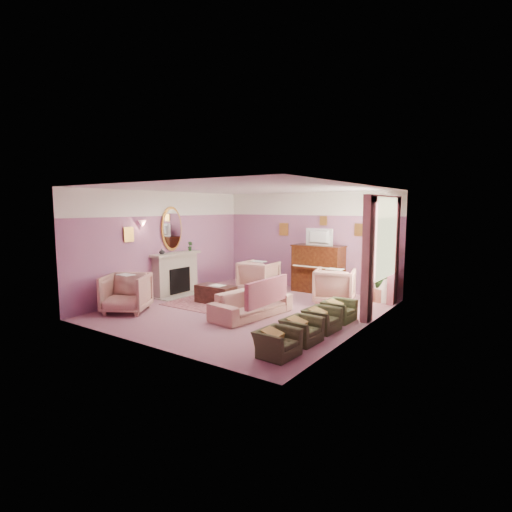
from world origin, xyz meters
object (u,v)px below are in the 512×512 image
Objects in this scene: olive_chair_b at (302,326)px; olive_chair_a at (277,339)px; floral_armchair_front at (126,291)px; olive_chair_c at (322,316)px; side_table at (385,288)px; coffee_table at (216,294)px; floral_armchair_right at (335,284)px; television at (318,236)px; olive_chair_d at (339,307)px; piano at (318,269)px; sofa at (252,299)px; floral_armchair_left at (259,275)px.

olive_chair_a is at bearing -90.00° from olive_chair_b.
floral_armchair_front is 1.45× the size of olive_chair_c.
olive_chair_c is 0.96× the size of side_table.
coffee_table is at bearing 170.51° from olive_chair_c.
floral_armchair_right and floral_armchair_front have the same top height.
television is 3.11m from olive_chair_d.
piano is 5.09m from olive_chair_a.
sofa is at bearing -91.37° from piano.
olive_chair_c is 1.00× the size of olive_chair_d.
coffee_table is 3.15m from olive_chair_d.
floral_armchair_left is at bearing 121.00° from sofa.
piano reaches higher than floral_armchair_left.
television is at bearing 117.62° from olive_chair_c.
floral_armchair_left is 3.76m from floral_armchair_front.
side_table is at bearing 86.23° from olive_chair_b.
sofa is 2.93× the size of olive_chair_c.
floral_armchair_front is at bearing -135.80° from floral_armchair_right.
piano is 1.91m from side_table.
olive_chair_a is 1.00× the size of olive_chair_c.
olive_chair_a is 1.64m from olive_chair_c.
television is at bearing 59.32° from floral_armchair_front.
floral_armchair_right is at bearing -46.86° from piano.
olive_chair_d is (4.25, 2.12, -0.20)m from floral_armchair_front.
side_table is (0.26, 3.12, 0.06)m from olive_chair_c.
floral_armchair_right is 1.45× the size of olive_chair_b.
olive_chair_a is 2.46m from olive_chair_d.
olive_chair_c is (0.69, -2.16, -0.20)m from floral_armchair_right.
floral_armchair_right is at bearing 103.04° from olive_chair_b.
floral_armchair_right reaches higher than olive_chair_a.
floral_armchair_right is at bearing -45.39° from television.
coffee_table is 1.49× the size of olive_chair_c.
sofa is 3.64m from side_table.
floral_armchair_right is (2.45, 1.64, 0.26)m from coffee_table.
piano is 1.44× the size of floral_armchair_left.
piano reaches higher than floral_armchair_front.
television reaches higher than piano.
olive_chair_a is 0.96× the size of side_table.
olive_chair_d is at bearing 90.00° from olive_chair_c.
coffee_table is at bearing -174.62° from olive_chair_d.
olive_chair_b is at bearing -23.19° from coffee_table.
sofa reaches higher than olive_chair_a.
olive_chair_b is (0.69, -2.98, -0.20)m from floral_armchair_right.
coffee_table is 1.49× the size of olive_chair_a.
olive_chair_d is at bearing -25.48° from floral_armchair_left.
olive_chair_b is at bearing 90.00° from olive_chair_a.
floral_armchair_left is 3.41m from side_table.
sofa is 2.59m from floral_armchair_left.
olive_chair_c is 3.13m from side_table.
coffee_table is at bearing 58.61° from floral_armchair_front.
olive_chair_a is at bearing -71.08° from television.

